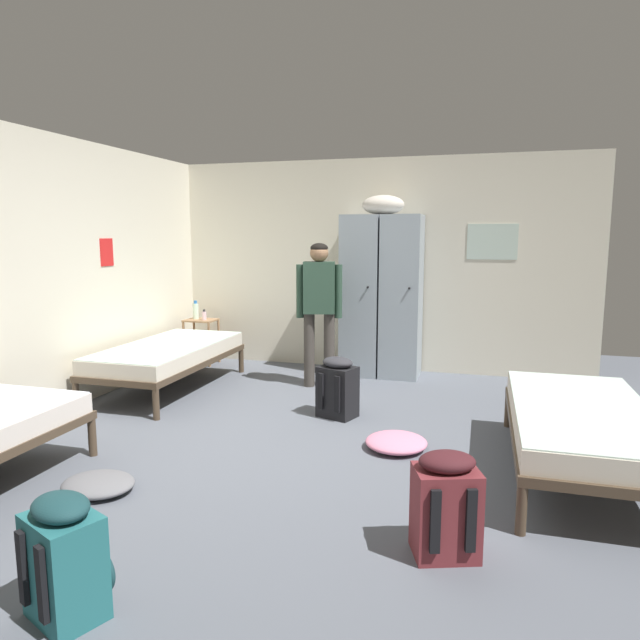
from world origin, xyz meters
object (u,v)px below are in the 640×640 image
(locker_bank, at_px, (382,292))
(bed_left_rear, at_px, (168,354))
(person_traveler, at_px, (319,301))
(shelf_unit, at_px, (201,337))
(lotion_bottle, at_px, (204,315))
(clothes_pile_pink, at_px, (396,442))
(bed_right, at_px, (581,422))
(water_bottle, at_px, (196,311))
(backpack_black, at_px, (338,388))
(backpack_maroon, at_px, (445,506))
(clothes_pile_grey, at_px, (98,484))
(backpack_teal, at_px, (67,559))

(locker_bank, relative_size, bed_left_rear, 1.09)
(bed_left_rear, relative_size, person_traveler, 1.23)
(shelf_unit, xyz_separation_m, lotion_bottle, (0.07, -0.04, 0.28))
(clothes_pile_pink, bearing_deg, lotion_bottle, 141.49)
(bed_right, relative_size, person_traveler, 1.23)
(person_traveler, distance_m, clothes_pile_pink, 2.11)
(bed_right, relative_size, water_bottle, 8.11)
(backpack_black, bearing_deg, water_bottle, 144.79)
(person_traveler, xyz_separation_m, backpack_maroon, (1.53, -2.96, -0.67))
(backpack_black, bearing_deg, person_traveler, 115.51)
(shelf_unit, relative_size, clothes_pile_grey, 1.21)
(person_traveler, relative_size, clothes_pile_pink, 3.24)
(shelf_unit, distance_m, bed_right, 4.72)
(bed_left_rear, relative_size, water_bottle, 8.11)
(lotion_bottle, bearing_deg, person_traveler, -19.66)
(locker_bank, distance_m, clothes_pile_grey, 3.87)
(shelf_unit, height_order, lotion_bottle, lotion_bottle)
(water_bottle, height_order, clothes_pile_grey, water_bottle)
(locker_bank, bearing_deg, person_traveler, -127.36)
(backpack_teal, bearing_deg, lotion_bottle, 110.54)
(water_bottle, xyz_separation_m, backpack_black, (2.27, -1.60, -0.42))
(bed_right, distance_m, clothes_pile_grey, 3.20)
(locker_bank, xyz_separation_m, backpack_black, (-0.09, -1.66, -0.71))
(bed_right, bearing_deg, person_traveler, 143.43)
(clothes_pile_pink, bearing_deg, water_bottle, 142.21)
(bed_right, xyz_separation_m, lotion_bottle, (-4.01, 2.33, 0.25))
(water_bottle, distance_m, clothes_pile_pink, 3.72)
(backpack_black, height_order, clothes_pile_pink, backpack_black)
(bed_left_rear, bearing_deg, lotion_bottle, 98.76)
(locker_bank, xyz_separation_m, clothes_pile_grey, (-1.19, -3.56, -0.92))
(locker_bank, xyz_separation_m, water_bottle, (-2.37, -0.06, -0.29))
(bed_right, relative_size, backpack_teal, 3.45)
(backpack_maroon, bearing_deg, lotion_bottle, 131.94)
(backpack_teal, bearing_deg, backpack_maroon, 31.73)
(shelf_unit, relative_size, bed_left_rear, 0.30)
(clothes_pile_pink, xyz_separation_m, clothes_pile_grey, (-1.72, -1.26, -0.00))
(bed_right, relative_size, lotion_bottle, 14.11)
(person_traveler, distance_m, water_bottle, 1.95)
(backpack_teal, bearing_deg, shelf_unit, 111.15)
(backpack_black, xyz_separation_m, backpack_teal, (-0.44, -2.95, 0.00))
(water_bottle, bearing_deg, backpack_black, -35.21)
(bed_left_rear, height_order, bed_right, same)
(locker_bank, height_order, person_traveler, locker_bank)
(locker_bank, height_order, clothes_pile_grey, locker_bank)
(bed_right, relative_size, clothes_pile_grey, 4.03)
(clothes_pile_pink, bearing_deg, backpack_black, 134.17)
(bed_right, height_order, water_bottle, water_bottle)
(bed_right, bearing_deg, bed_left_rear, 163.10)
(locker_bank, distance_m, shelf_unit, 2.37)
(locker_bank, height_order, backpack_maroon, locker_bank)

